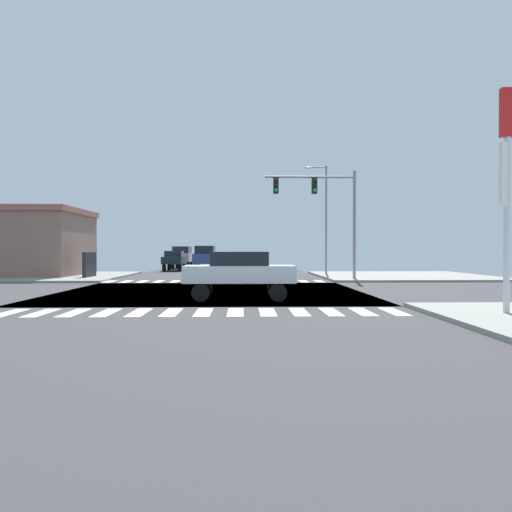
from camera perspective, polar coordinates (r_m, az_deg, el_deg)
The scene contains 11 objects.
ground at distance 22.12m, azimuth -5.45°, elevation -4.39°, with size 90.00×90.00×0.05m.
sidewalk_corner_ne at distance 35.93m, azimuth 17.12°, elevation -2.31°, with size 12.00×12.00×0.14m.
sidewalk_corner_nw at distance 36.99m, azimuth -24.66°, elevation -2.26°, with size 12.00×12.00×0.14m.
crosswalk_near at distance 14.91m, azimuth -8.31°, elevation -6.76°, with size 13.50×2.00×0.01m.
crosswalk_far at distance 29.40m, azimuth -4.97°, elevation -3.07°, with size 13.50×2.00×0.01m.
traffic_signal_mast at distance 30.28m, azimuth 7.87°, elevation 6.72°, with size 5.79×0.55×6.98m.
street_lamp at distance 37.38m, azimuth 8.15°, elevation 5.50°, with size 1.78×0.32×8.54m.
sedan_farside_2 at distance 45.02m, azimuth -9.87°, elevation -0.35°, with size 1.80×4.30×1.88m.
sedan_queued_3 at distance 18.50m, azimuth -2.01°, elevation -1.84°, with size 4.30×1.80×1.88m.
suv_leading_2 at distance 43.73m, azimuth -6.16°, elevation -0.01°, with size 1.96×4.60×2.34m.
suv_trailing_3 at distance 50.77m, azimuth -8.92°, elevation 0.08°, with size 1.96×4.60×2.34m.
Camera 1 is at (1.49, -21.98, 1.94)m, focal length 33.02 mm.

